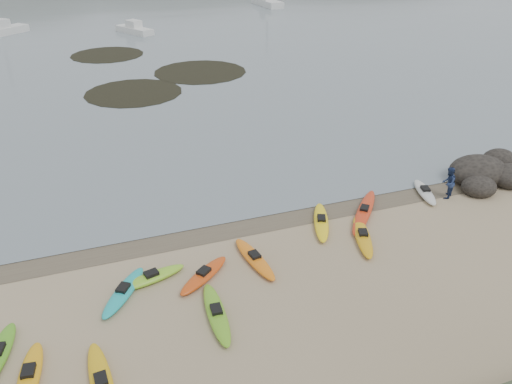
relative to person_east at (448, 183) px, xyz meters
name	(u,v)px	position (x,y,z in m)	size (l,w,h in m)	color
ground	(256,218)	(-10.40, 1.42, -0.88)	(600.00, 600.00, 0.00)	tan
wet_sand	(258,221)	(-10.40, 1.12, -0.88)	(60.00, 60.00, 0.00)	brown
kayaks	(241,270)	(-12.51, -2.59, -0.71)	(22.25, 10.77, 0.34)	red
person_east	(448,183)	(0.00, 0.00, 0.00)	(0.86, 0.67, 1.77)	navy
rock_cluster	(488,176)	(3.62, 0.90, -0.65)	(5.22, 3.83, 1.74)	black
kelp_mats	(150,72)	(-10.98, 30.84, -0.86)	(16.57, 23.39, 0.04)	black
far_hills	(188,2)	(28.98, 195.39, -16.81)	(550.00, 135.00, 80.00)	#384235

